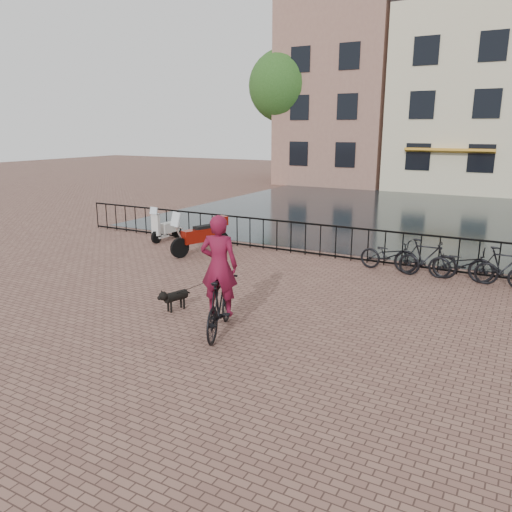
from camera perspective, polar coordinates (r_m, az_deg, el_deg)
The scene contains 14 objects.
ground at distance 8.80m, azimuth -9.72°, elevation -11.90°, with size 100.00×100.00×0.00m, color brown.
canal_water at distance 24.24m, azimuth 16.67°, elevation 4.61°, with size 20.00×20.00×0.00m, color black.
railing at distance 15.34m, azimuth 9.09°, elevation 1.54°, with size 20.00×0.05×1.02m.
canal_house_left at distance 38.29m, azimuth 10.32°, elevation 17.96°, with size 7.50×9.00×12.80m.
canal_house_mid at distance 36.43m, azimuth 22.78°, elevation 16.52°, with size 8.00×9.50×11.80m.
tree_far_left at distance 36.88m, azimuth 3.30°, elevation 18.82°, with size 5.04×5.04×9.27m.
cyclist at distance 9.52m, azimuth -4.21°, elevation -2.98°, with size 1.18×2.06×2.72m.
dog at distance 11.06m, azimuth -9.14°, elevation -4.86°, with size 0.45×0.80×0.51m.
motorcycle at distance 15.78m, azimuth -6.38°, elevation 2.83°, with size 1.15×2.08×1.46m.
scooter at distance 17.91m, azimuth -10.22°, elevation 3.81°, with size 0.43×1.41×1.30m.
parked_bike_0 at distance 14.29m, azimuth 15.04°, elevation 0.06°, with size 0.60×1.72×0.90m, color black.
parked_bike_1 at distance 14.09m, azimuth 18.79°, elevation -0.21°, with size 0.47×1.66×1.00m, color black.
parked_bike_2 at distance 13.98m, azimuth 22.58°, elevation -0.88°, with size 0.60×1.72×0.90m, color black.
parked_bike_3 at distance 13.91m, azimuth 26.47°, elevation -1.16°, with size 0.47×1.66×1.00m, color black.
Camera 1 is at (5.04, -6.09, 3.87)m, focal length 35.00 mm.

